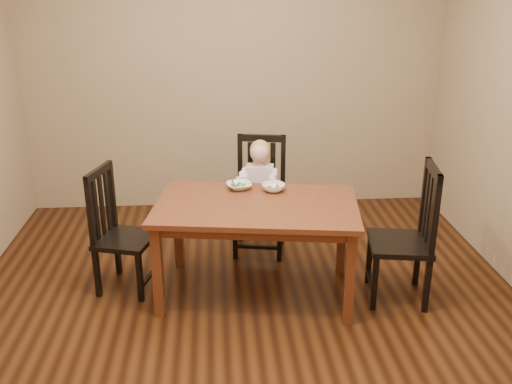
{
  "coord_description": "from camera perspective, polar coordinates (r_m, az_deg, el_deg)",
  "views": [
    {
      "loc": [
        -0.2,
        -3.45,
        2.17
      ],
      "look_at": [
        0.08,
        0.25,
        0.77
      ],
      "focal_mm": 40.0,
      "sensor_mm": 36.0,
      "label": 1
    }
  ],
  "objects": [
    {
      "name": "room",
      "position": [
        3.55,
        -1.02,
        7.27
      ],
      "size": [
        4.01,
        4.01,
        2.71
      ],
      "color": "#42210E",
      "rests_on": "ground"
    },
    {
      "name": "dining_table",
      "position": [
        3.99,
        0.04,
        -2.23
      ],
      "size": [
        1.51,
        1.03,
        0.7
      ],
      "rotation": [
        0.0,
        0.0,
        -0.14
      ],
      "color": "#4B2211",
      "rests_on": "room"
    },
    {
      "name": "chair_child",
      "position": [
        4.73,
        0.41,
        -0.54
      ],
      "size": [
        0.48,
        0.47,
        0.97
      ],
      "rotation": [
        0.0,
        0.0,
        2.96
      ],
      "color": "black",
      "rests_on": "room"
    },
    {
      "name": "chair_left",
      "position": [
        4.26,
        -13.51,
        -3.93
      ],
      "size": [
        0.48,
        0.49,
        0.93
      ],
      "rotation": [
        0.0,
        0.0,
        -1.85
      ],
      "color": "black",
      "rests_on": "room"
    },
    {
      "name": "chair_right",
      "position": [
        4.12,
        14.92,
        -4.32
      ],
      "size": [
        0.48,
        0.49,
        1.0
      ],
      "rotation": [
        0.0,
        0.0,
        1.41
      ],
      "color": "black",
      "rests_on": "room"
    },
    {
      "name": "toddler",
      "position": [
        4.64,
        0.36,
        0.69
      ],
      "size": [
        0.35,
        0.41,
        0.5
      ],
      "primitive_type": null,
      "rotation": [
        0.0,
        0.0,
        2.96
      ],
      "color": "white",
      "rests_on": "chair_child"
    },
    {
      "name": "bowl_peas",
      "position": [
        4.23,
        -1.71,
        0.61
      ],
      "size": [
        0.21,
        0.21,
        0.04
      ],
      "primitive_type": "imported",
      "rotation": [
        0.0,
        0.0,
        0.2
      ],
      "color": "white",
      "rests_on": "dining_table"
    },
    {
      "name": "bowl_veg",
      "position": [
        4.19,
        1.76,
        0.47
      ],
      "size": [
        0.21,
        0.21,
        0.05
      ],
      "primitive_type": "imported",
      "rotation": [
        0.0,
        0.0,
        0.29
      ],
      "color": "white",
      "rests_on": "dining_table"
    },
    {
      "name": "fork",
      "position": [
        4.21,
        -2.28,
        0.81
      ],
      "size": [
        0.04,
        0.12,
        0.05
      ],
      "rotation": [
        0.0,
        0.0,
        0.25
      ],
      "color": "silver",
      "rests_on": "bowl_peas"
    }
  ]
}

